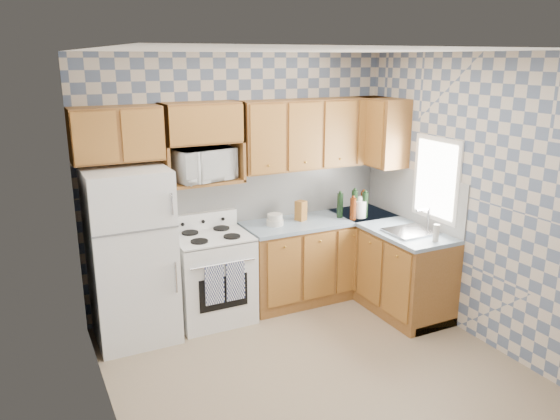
% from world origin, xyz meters
% --- Properties ---
extents(floor, '(3.40, 3.40, 0.00)m').
position_xyz_m(floor, '(0.00, 0.00, 0.00)').
color(floor, '#88715A').
rests_on(floor, ground).
extents(back_wall, '(3.40, 0.02, 2.70)m').
position_xyz_m(back_wall, '(0.00, 1.60, 1.35)').
color(back_wall, slate).
rests_on(back_wall, ground).
extents(right_wall, '(0.02, 3.20, 2.70)m').
position_xyz_m(right_wall, '(1.70, 0.00, 1.35)').
color(right_wall, slate).
rests_on(right_wall, ground).
extents(backsplash_back, '(2.60, 0.02, 0.56)m').
position_xyz_m(backsplash_back, '(0.40, 1.59, 1.20)').
color(backsplash_back, silver).
rests_on(backsplash_back, back_wall).
extents(backsplash_right, '(0.02, 1.60, 0.56)m').
position_xyz_m(backsplash_right, '(1.69, 0.80, 1.20)').
color(backsplash_right, silver).
rests_on(backsplash_right, right_wall).
extents(refrigerator, '(0.75, 0.70, 1.68)m').
position_xyz_m(refrigerator, '(-1.27, 1.25, 0.84)').
color(refrigerator, white).
rests_on(refrigerator, floor).
extents(stove_body, '(0.76, 0.65, 0.90)m').
position_xyz_m(stove_body, '(-0.47, 1.28, 0.45)').
color(stove_body, white).
rests_on(stove_body, floor).
extents(cooktop, '(0.76, 0.65, 0.02)m').
position_xyz_m(cooktop, '(-0.47, 1.28, 0.91)').
color(cooktop, silver).
rests_on(cooktop, stove_body).
extents(backguard, '(0.76, 0.08, 0.17)m').
position_xyz_m(backguard, '(-0.47, 1.55, 1.00)').
color(backguard, white).
rests_on(backguard, cooktop).
extents(dish_towel_left, '(0.19, 0.02, 0.40)m').
position_xyz_m(dish_towel_left, '(-0.57, 0.93, 0.53)').
color(dish_towel_left, navy).
rests_on(dish_towel_left, stove_body).
extents(dish_towel_right, '(0.19, 0.02, 0.40)m').
position_xyz_m(dish_towel_right, '(-0.35, 0.93, 0.53)').
color(dish_towel_right, navy).
rests_on(dish_towel_right, stove_body).
extents(base_cabinets_back, '(1.75, 0.60, 0.88)m').
position_xyz_m(base_cabinets_back, '(0.82, 1.30, 0.44)').
color(base_cabinets_back, brown).
rests_on(base_cabinets_back, floor).
extents(base_cabinets_right, '(0.60, 1.60, 0.88)m').
position_xyz_m(base_cabinets_right, '(1.40, 0.80, 0.44)').
color(base_cabinets_right, brown).
rests_on(base_cabinets_right, floor).
extents(countertop_back, '(1.77, 0.63, 0.04)m').
position_xyz_m(countertop_back, '(0.82, 1.30, 0.90)').
color(countertop_back, slate).
rests_on(countertop_back, base_cabinets_back).
extents(countertop_right, '(0.63, 1.60, 0.04)m').
position_xyz_m(countertop_right, '(1.40, 0.80, 0.90)').
color(countertop_right, slate).
rests_on(countertop_right, base_cabinets_right).
extents(upper_cabinets_back, '(1.75, 0.33, 0.74)m').
position_xyz_m(upper_cabinets_back, '(0.82, 1.44, 1.85)').
color(upper_cabinets_back, brown).
rests_on(upper_cabinets_back, back_wall).
extents(upper_cabinets_fridge, '(0.82, 0.33, 0.50)m').
position_xyz_m(upper_cabinets_fridge, '(-1.29, 1.44, 1.97)').
color(upper_cabinets_fridge, brown).
rests_on(upper_cabinets_fridge, back_wall).
extents(upper_cabinets_right, '(0.33, 0.70, 0.74)m').
position_xyz_m(upper_cabinets_right, '(1.53, 1.25, 1.85)').
color(upper_cabinets_right, brown).
rests_on(upper_cabinets_right, right_wall).
extents(microwave_shelf, '(0.80, 0.33, 0.03)m').
position_xyz_m(microwave_shelf, '(-0.47, 1.44, 1.44)').
color(microwave_shelf, brown).
rests_on(microwave_shelf, back_wall).
extents(microwave, '(0.67, 0.53, 0.33)m').
position_xyz_m(microwave, '(-0.47, 1.46, 1.61)').
color(microwave, white).
rests_on(microwave, microwave_shelf).
extents(sink, '(0.48, 0.40, 0.03)m').
position_xyz_m(sink, '(1.40, 0.45, 0.93)').
color(sink, '#B7B7BC').
rests_on(sink, countertop_right).
extents(window, '(0.02, 0.66, 0.86)m').
position_xyz_m(window, '(1.69, 0.45, 1.45)').
color(window, silver).
rests_on(window, right_wall).
extents(bottle_0, '(0.07, 0.07, 0.31)m').
position_xyz_m(bottle_0, '(1.19, 1.17, 1.07)').
color(bottle_0, black).
rests_on(bottle_0, countertop_back).
extents(bottle_1, '(0.07, 0.07, 0.29)m').
position_xyz_m(bottle_1, '(1.29, 1.11, 1.06)').
color(bottle_1, black).
rests_on(bottle_1, countertop_back).
extents(bottle_2, '(0.07, 0.07, 0.27)m').
position_xyz_m(bottle_2, '(1.34, 1.21, 1.05)').
color(bottle_2, '#56220A').
rests_on(bottle_2, countertop_back).
extents(bottle_3, '(0.07, 0.07, 0.25)m').
position_xyz_m(bottle_3, '(1.12, 1.09, 1.04)').
color(bottle_3, '#56220A').
rests_on(bottle_3, countertop_back).
extents(bottle_4, '(0.07, 0.07, 0.28)m').
position_xyz_m(bottle_4, '(1.04, 1.23, 1.06)').
color(bottle_4, black).
rests_on(bottle_4, countertop_back).
extents(knife_block, '(0.13, 0.13, 0.22)m').
position_xyz_m(knife_block, '(0.59, 1.33, 1.03)').
color(knife_block, brown).
rests_on(knife_block, countertop_back).
extents(electric_kettle, '(0.15, 0.15, 0.19)m').
position_xyz_m(electric_kettle, '(1.24, 1.14, 1.02)').
color(electric_kettle, white).
rests_on(electric_kettle, countertop_back).
extents(food_containers, '(0.18, 0.18, 0.12)m').
position_xyz_m(food_containers, '(0.26, 1.30, 0.98)').
color(food_containers, beige).
rests_on(food_containers, countertop_back).
extents(soap_bottle, '(0.06, 0.06, 0.17)m').
position_xyz_m(soap_bottle, '(1.43, 0.12, 1.01)').
color(soap_bottle, beige).
rests_on(soap_bottle, countertop_right).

